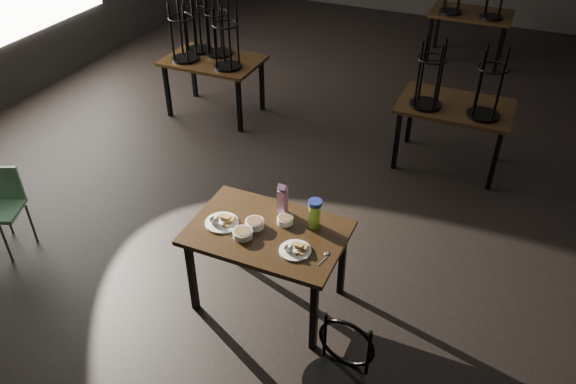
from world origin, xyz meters
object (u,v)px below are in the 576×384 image
at_px(bentwood_chair, 338,370).
at_px(school_chair, 1,202).
at_px(juice_carton, 282,200).
at_px(water_bottle, 315,213).
at_px(main_table, 267,238).

distance_m(bentwood_chair, school_chair, 3.44).
height_order(juice_carton, bentwood_chair, juice_carton).
bearing_deg(water_bottle, main_table, -148.05).
xyz_separation_m(bentwood_chair, school_chair, (-3.40, 0.52, -0.03)).
bearing_deg(juice_carton, water_bottle, -11.47).
distance_m(main_table, juice_carton, 0.33).
xyz_separation_m(juice_carton, school_chair, (-2.54, -0.54, -0.40)).
bearing_deg(water_bottle, school_chair, -170.32).
bearing_deg(school_chair, juice_carton, -10.84).
bearing_deg(school_chair, water_bottle, -13.23).
bearing_deg(bentwood_chair, school_chair, 176.31).
relative_size(main_table, water_bottle, 5.00).
bearing_deg(juice_carton, school_chair, -167.92).
height_order(water_bottle, school_chair, water_bottle).
bearing_deg(main_table, school_chair, -173.45).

